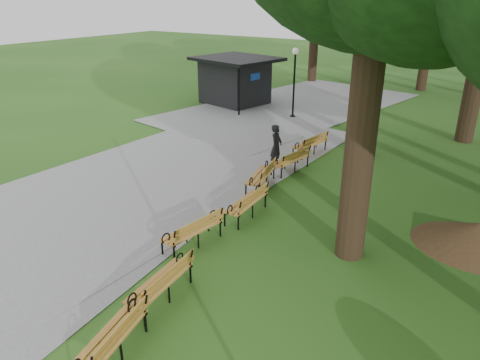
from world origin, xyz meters
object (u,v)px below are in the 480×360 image
Objects in this scene: kiosk at (235,80)px; bench_2 at (192,230)px; dirt_mound at (478,235)px; bench_5 at (290,160)px; bench_3 at (246,203)px; bench_6 at (310,144)px; person at (276,146)px; lamp_post at (295,69)px; bench_4 at (261,176)px; bench_1 at (160,282)px; bench_0 at (109,339)px.

bench_2 is at bearing -48.09° from kiosk.
bench_5 is (-6.49, 2.11, 0.09)m from dirt_mound.
bench_6 is at bearing -175.73° from bench_3.
kiosk reaches higher than bench_5.
person is 0.46× the size of lamp_post.
kiosk is at bearing -127.50° from bench_5.
person reaches higher than bench_4.
lamp_post is 1.86× the size of bench_3.
bench_5 is (-1.21, 8.18, 0.00)m from bench_1.
bench_0 is at bearing -50.48° from kiosk.
bench_2 is (-1.28, 3.87, 0.00)m from bench_0.
person reaches higher than bench_0.
kiosk is 2.25× the size of bench_1.
bench_3 is at bearing 16.83° from bench_5.
bench_4 is at bearing 4.43° from bench_5.
bench_1 is at bearing 179.77° from bench_0.
bench_0 is 12.16m from bench_6.
bench_3 is at bearing 6.74° from bench_4.
dirt_mound is at bearing -42.25° from lamp_post.
dirt_mound is 6.15m from bench_3.
person is at bearing -166.16° from bench_3.
person is 10.67m from kiosk.
lamp_post is 1.86× the size of bench_5.
bench_2 and bench_4 have the same top height.
person is 2.09m from bench_6.
bench_0 is 1.00× the size of bench_5.
person is at bearing -178.14° from bench_4.
bench_3 is (-0.60, 4.28, 0.00)m from bench_1.
kiosk is at bearing -157.07° from bench_1.
bench_2 is (3.83, -13.00, -2.06)m from lamp_post.
bench_5 is at bearing -105.49° from person.
bench_6 is (-0.10, 3.99, 0.00)m from bench_4.
person is 4.21m from bench_3.
bench_5 is at bearing -177.88° from bench_1.
kiosk reaches higher than dirt_mound.
bench_1 and bench_5 have the same top height.
person is 0.86× the size of bench_0.
person reaches higher than bench_3.
bench_5 is (0.64, -0.09, -0.38)m from person.
lamp_post is 6.20m from bench_6.
kiosk reaches higher than bench_0.
lamp_post is 1.86× the size of bench_0.
bench_0 is at bearing 6.10° from bench_3.
bench_3 is (-1.02, 6.02, 0.00)m from bench_0.
bench_2 reaches higher than dirt_mound.
bench_0 is 10.06m from bench_5.
bench_4 is 3.99m from bench_6.
bench_5 is 2.11m from bench_6.
bench_2 is 8.18m from bench_6.
bench_5 is at bearing -174.70° from bench_3.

